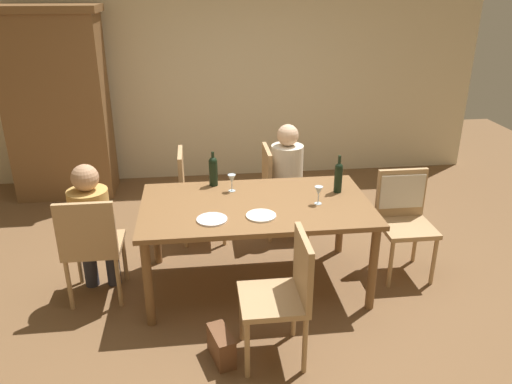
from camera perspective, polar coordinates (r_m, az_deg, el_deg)
The scene contains 18 objects.
ground_plane at distance 4.43m, azimuth 0.00°, elevation -10.27°, with size 10.00×10.00×0.00m, color brown.
rear_room_partition at distance 6.51m, azimuth -2.96°, elevation 13.42°, with size 6.40×0.12×2.70m, color beige.
armoire_cabinet at distance 6.30m, azimuth -21.56°, elevation 9.20°, with size 1.18×0.62×2.18m.
dining_table at distance 4.10m, azimuth 0.00°, elevation -2.29°, with size 1.86×1.06×0.76m.
chair_far_right at distance 5.02m, azimuth 2.50°, elevation 0.79°, with size 0.44×0.44×0.92m.
chair_left_end at distance 4.15m, azimuth -18.17°, elevation -5.44°, with size 0.44×0.44×0.92m.
chair_far_left at distance 4.96m, azimuth -7.06°, elevation 0.35°, with size 0.44×0.44×0.92m.
chair_right_end at distance 4.57m, azimuth 16.32°, elevation -1.67°, with size 0.44×0.46×0.92m.
chair_near at distance 3.40m, azimuth 3.36°, elevation -10.97°, with size 0.44×0.44×0.92m.
person_woman_host at distance 4.99m, azimuth 3.81°, elevation 2.23°, with size 0.36×0.31×1.15m.
person_man_bearded at distance 4.19m, azimuth -18.11°, elevation -3.18°, with size 0.31×0.36×1.15m.
wine_bottle_tall_green at distance 4.28m, azimuth 9.33°, elevation 1.76°, with size 0.07×0.07×0.33m.
wine_bottle_dark_red at distance 4.39m, azimuth -4.87°, elevation 2.47°, with size 0.08×0.08×0.31m.
wine_glass_near_left at distance 4.27m, azimuth -2.77°, elevation 1.44°, with size 0.07×0.07×0.15m.
wine_glass_centre at distance 4.05m, azimuth 7.11°, elevation 0.05°, with size 0.07×0.07×0.15m.
dinner_plate_host at distance 3.84m, azimuth 0.58°, elevation -2.70°, with size 0.23×0.23×0.01m, color white.
dinner_plate_guest_left at distance 3.79m, azimuth -5.02°, elevation -3.12°, with size 0.23×0.23×0.01m, color white.
handbag at distance 3.61m, azimuth -3.96°, elevation -17.01°, with size 0.28×0.12×0.22m, color brown.
Camera 1 is at (-0.44, -3.68, 2.43)m, focal length 35.27 mm.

